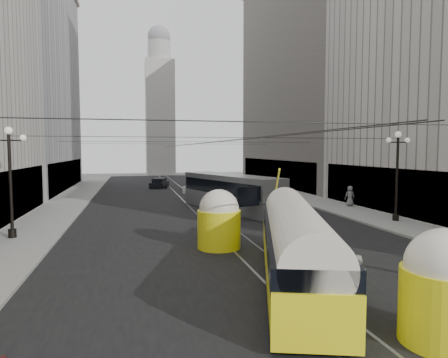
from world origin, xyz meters
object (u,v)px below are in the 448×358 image
city_bus (231,191)px  pedestrian_crossing_a (286,286)px  pedestrian_crossing_b (357,281)px  streetcar (295,242)px  pedestrian_sidewalk_right (350,196)px

city_bus → pedestrian_crossing_a: city_bus is taller
pedestrian_crossing_a → pedestrian_crossing_b: pedestrian_crossing_b is taller
city_bus → pedestrian_crossing_b: city_bus is taller
pedestrian_crossing_a → city_bus: bearing=-5.8°
city_bus → pedestrian_crossing_b: 21.35m
streetcar → pedestrian_crossing_b: 3.15m
pedestrian_crossing_b → pedestrian_sidewalk_right: 23.77m
pedestrian_crossing_b → streetcar: bearing=-161.8°
pedestrian_crossing_a → pedestrian_sidewalk_right: pedestrian_sidewalk_right is taller
streetcar → pedestrian_sidewalk_right: bearing=54.1°
city_bus → pedestrian_sidewalk_right: size_ratio=6.92×
city_bus → pedestrian_sidewalk_right: city_bus is taller
streetcar → pedestrian_sidewalk_right: streetcar is taller
pedestrian_crossing_a → pedestrian_sidewalk_right: size_ratio=0.87×
streetcar → pedestrian_crossing_b: streetcar is taller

